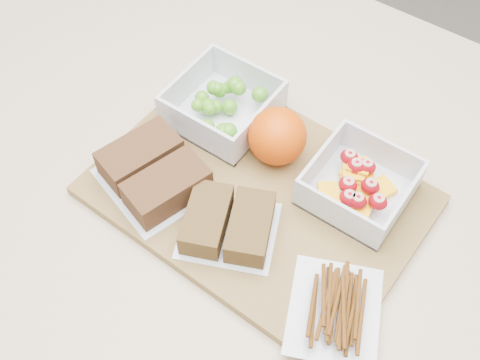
% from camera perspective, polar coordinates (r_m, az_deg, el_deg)
% --- Properties ---
extents(counter, '(1.20, 0.90, 0.90)m').
position_cam_1_polar(counter, '(1.23, 0.54, -12.34)').
color(counter, beige).
rests_on(counter, ground).
extents(cutting_board, '(0.43, 0.31, 0.02)m').
position_cam_1_polar(cutting_board, '(0.81, 1.69, -1.44)').
color(cutting_board, olive).
rests_on(cutting_board, counter).
extents(grape_container, '(0.13, 0.13, 0.06)m').
position_cam_1_polar(grape_container, '(0.87, -1.47, 7.09)').
color(grape_container, silver).
rests_on(grape_container, cutting_board).
extents(fruit_container, '(0.13, 0.13, 0.05)m').
position_cam_1_polar(fruit_container, '(0.80, 11.19, -0.51)').
color(fruit_container, silver).
rests_on(fruit_container, cutting_board).
extents(orange, '(0.08, 0.08, 0.08)m').
position_cam_1_polar(orange, '(0.81, 3.56, 4.17)').
color(orange, '#E24C05').
rests_on(orange, cutting_board).
extents(sandwich_bag_left, '(0.17, 0.16, 0.04)m').
position_cam_1_polar(sandwich_bag_left, '(0.80, -8.20, 0.74)').
color(sandwich_bag_left, silver).
rests_on(sandwich_bag_left, cutting_board).
extents(sandwich_bag_center, '(0.15, 0.15, 0.04)m').
position_cam_1_polar(sandwich_bag_center, '(0.76, -1.11, -4.16)').
color(sandwich_bag_center, silver).
rests_on(sandwich_bag_center, cutting_board).
extents(pretzel_bag, '(0.15, 0.16, 0.03)m').
position_cam_1_polar(pretzel_bag, '(0.72, 9.07, -11.76)').
color(pretzel_bag, silver).
rests_on(pretzel_bag, cutting_board).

